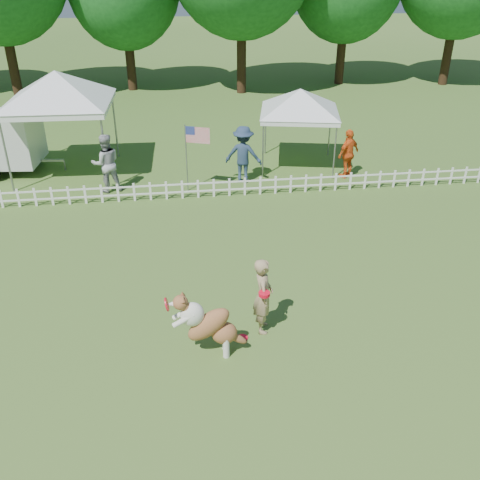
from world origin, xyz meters
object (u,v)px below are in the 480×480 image
(handler, at_px, (263,295))
(frisbee_on_turf, at_px, (242,338))
(dog, at_px, (210,324))
(canopy_tent_right, at_px, (299,129))
(spectator_a, at_px, (106,163))
(canopy_tent_left, at_px, (63,125))
(spectator_b, at_px, (243,154))
(flag_pole, at_px, (187,159))
(spectator_c, at_px, (348,154))

(handler, height_order, frisbee_on_turf, handler)
(dog, bearing_deg, canopy_tent_right, 69.10)
(canopy_tent_right, height_order, spectator_a, canopy_tent_right)
(frisbee_on_turf, bearing_deg, canopy_tent_left, 115.98)
(dog, xyz_separation_m, spectator_b, (1.83, 8.71, 0.25))
(canopy_tent_left, relative_size, spectator_b, 1.80)
(canopy_tent_right, bearing_deg, dog, -99.89)
(dog, distance_m, spectator_b, 8.91)
(canopy_tent_left, bearing_deg, flag_pole, -25.96)
(dog, bearing_deg, flag_pole, 91.43)
(handler, relative_size, spectator_a, 0.88)
(spectator_b, bearing_deg, handler, 104.34)
(handler, distance_m, dog, 1.31)
(spectator_b, bearing_deg, spectator_a, 22.34)
(spectator_b, distance_m, spectator_c, 3.61)
(spectator_b, relative_size, spectator_c, 1.13)
(dog, bearing_deg, canopy_tent_left, 112.84)
(frisbee_on_turf, relative_size, canopy_tent_right, 0.08)
(flag_pole, bearing_deg, spectator_b, 36.90)
(canopy_tent_right, distance_m, flag_pole, 4.46)
(frisbee_on_turf, relative_size, spectator_c, 0.14)
(spectator_b, height_order, spectator_c, spectator_b)
(frisbee_on_turf, xyz_separation_m, spectator_b, (1.15, 8.33, 0.95))
(handler, relative_size, spectator_c, 0.99)
(flag_pole, distance_m, spectator_c, 5.55)
(spectator_b, bearing_deg, frisbee_on_turf, 101.40)
(canopy_tent_left, xyz_separation_m, spectator_a, (1.52, -1.84, -0.77))
(spectator_b, bearing_deg, flag_pole, 35.46)
(canopy_tent_right, distance_m, spectator_a, 6.81)
(dog, height_order, spectator_a, spectator_a)
(frisbee_on_turf, distance_m, flag_pole, 7.89)
(spectator_a, bearing_deg, canopy_tent_left, -62.86)
(canopy_tent_left, xyz_separation_m, spectator_b, (5.99, -1.60, -0.77))
(spectator_a, bearing_deg, handler, 103.43)
(handler, bearing_deg, canopy_tent_right, -11.89)
(canopy_tent_right, xyz_separation_m, spectator_a, (-6.63, -1.51, -0.41))
(frisbee_on_turf, bearing_deg, handler, 29.57)
(canopy_tent_left, xyz_separation_m, flag_pole, (4.08, -2.15, -0.62))
(canopy_tent_left, height_order, spectator_b, canopy_tent_left)
(flag_pole, bearing_deg, spectator_a, -166.27)
(dog, relative_size, frisbee_on_turf, 6.17)
(spectator_b, xyz_separation_m, spectator_c, (3.61, -0.07, -0.11))
(spectator_a, bearing_deg, spectator_b, 170.75)
(frisbee_on_turf, xyz_separation_m, flag_pole, (-0.76, 7.78, 1.09))
(canopy_tent_left, bearing_deg, handler, -59.44)
(canopy_tent_right, height_order, spectator_c, canopy_tent_right)
(spectator_a, bearing_deg, canopy_tent_right, -179.53)
(canopy_tent_right, relative_size, spectator_a, 1.43)
(handler, height_order, canopy_tent_left, canopy_tent_left)
(canopy_tent_left, relative_size, canopy_tent_right, 1.27)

